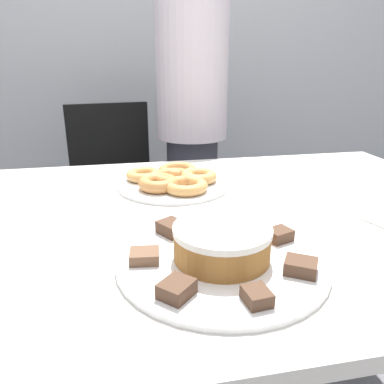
{
  "coord_description": "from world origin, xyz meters",
  "views": [
    {
      "loc": [
        -0.23,
        -0.83,
        1.1
      ],
      "look_at": [
        -0.07,
        -0.01,
        0.8
      ],
      "focal_mm": 35.0,
      "sensor_mm": 36.0,
      "label": 1
    }
  ],
  "objects_px": {
    "plate_cake": "(221,260)",
    "frosted_cake": "(222,242)",
    "person_standing": "(192,123)",
    "plate_donuts": "(174,184)",
    "office_chair_left": "(117,205)"
  },
  "relations": [
    {
      "from": "person_standing",
      "to": "office_chair_left",
      "type": "height_order",
      "value": "person_standing"
    },
    {
      "from": "office_chair_left",
      "to": "person_standing",
      "type": "bearing_deg",
      "value": -6.6
    },
    {
      "from": "person_standing",
      "to": "plate_cake",
      "type": "height_order",
      "value": "person_standing"
    },
    {
      "from": "person_standing",
      "to": "frosted_cake",
      "type": "bearing_deg",
      "value": -98.49
    },
    {
      "from": "frosted_cake",
      "to": "plate_donuts",
      "type": "bearing_deg",
      "value": 92.64
    },
    {
      "from": "office_chair_left",
      "to": "frosted_cake",
      "type": "relative_size",
      "value": 5.0
    },
    {
      "from": "plate_cake",
      "to": "plate_donuts",
      "type": "relative_size",
      "value": 1.17
    },
    {
      "from": "person_standing",
      "to": "plate_donuts",
      "type": "relative_size",
      "value": 4.66
    },
    {
      "from": "plate_cake",
      "to": "frosted_cake",
      "type": "distance_m",
      "value": 0.04
    },
    {
      "from": "plate_cake",
      "to": "frosted_cake",
      "type": "bearing_deg",
      "value": 180.0
    },
    {
      "from": "plate_cake",
      "to": "plate_donuts",
      "type": "bearing_deg",
      "value": 92.64
    },
    {
      "from": "person_standing",
      "to": "frosted_cake",
      "type": "height_order",
      "value": "person_standing"
    },
    {
      "from": "person_standing",
      "to": "plate_cake",
      "type": "distance_m",
      "value": 1.17
    },
    {
      "from": "plate_cake",
      "to": "frosted_cake",
      "type": "xyz_separation_m",
      "value": [
        -0.0,
        0.0,
        0.04
      ]
    },
    {
      "from": "person_standing",
      "to": "plate_cake",
      "type": "bearing_deg",
      "value": -98.49
    }
  ]
}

